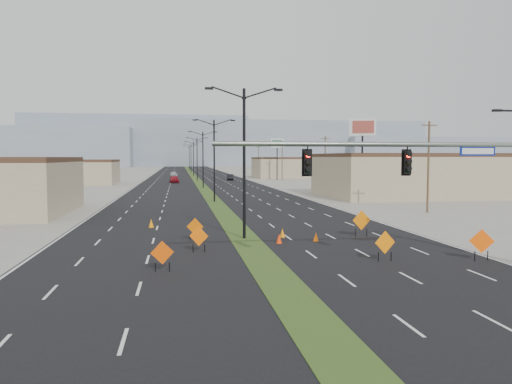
{
  "coord_description": "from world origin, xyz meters",
  "views": [
    {
      "loc": [
        -4.32,
        -20.89,
        5.48
      ],
      "look_at": [
        0.69,
        11.31,
        3.2
      ],
      "focal_mm": 35.0,
      "sensor_mm": 36.0,
      "label": 1
    }
  ],
  "objects": [
    {
      "name": "mesa_east",
      "position": [
        180.0,
        290.0,
        9.0
      ],
      "size": [
        160.0,
        50.0,
        18.0
      ],
      "primitive_type": "cube",
      "color": "gray",
      "rests_on": "ground"
    },
    {
      "name": "car_far",
      "position": [
        -5.7,
        122.61,
        0.64
      ],
      "size": [
        2.32,
        4.63,
        1.29
      ],
      "primitive_type": "imported",
      "rotation": [
        0.0,
        0.0,
        0.12
      ],
      "color": "#B1B6BB",
      "rests_on": "ground"
    },
    {
      "name": "streetlight_1",
      "position": [
        0.0,
        40.0,
        5.42
      ],
      "size": [
        5.15,
        0.24,
        10.02
      ],
      "color": "black",
      "rests_on": "ground"
    },
    {
      "name": "building_sw_far",
      "position": [
        -32.0,
        85.0,
        2.25
      ],
      "size": [
        30.0,
        14.0,
        4.5
      ],
      "primitive_type": "cube",
      "color": "tan",
      "rests_on": "ground"
    },
    {
      "name": "utility_pole_3",
      "position": [
        20.0,
        130.0,
        4.67
      ],
      "size": [
        1.6,
        0.2,
        9.0
      ],
      "color": "#4C3823",
      "rests_on": "ground"
    },
    {
      "name": "utility_pole_0",
      "position": [
        20.0,
        25.0,
        4.67
      ],
      "size": [
        1.6,
        0.2,
        9.0
      ],
      "color": "#4C3823",
      "rests_on": "ground"
    },
    {
      "name": "building_se_near",
      "position": [
        34.0,
        45.0,
        2.75
      ],
      "size": [
        36.0,
        18.0,
        5.5
      ],
      "primitive_type": "cube",
      "color": "tan",
      "rests_on": "ground"
    },
    {
      "name": "utility_pole_1",
      "position": [
        20.0,
        60.0,
        4.67
      ],
      "size": [
        1.6,
        0.2,
        9.0
      ],
      "color": "#4C3823",
      "rests_on": "ground"
    },
    {
      "name": "streetlight_6",
      "position": [
        0.0,
        180.0,
        5.42
      ],
      "size": [
        5.15,
        0.24,
        10.02
      ],
      "color": "black",
      "rests_on": "ground"
    },
    {
      "name": "construction_sign_0",
      "position": [
        -5.13,
        3.0,
        0.88
      ],
      "size": [
        1.1,
        0.31,
        1.5
      ],
      "rotation": [
        0.0,
        0.0,
        0.24
      ],
      "color": "#D84804",
      "rests_on": "ground"
    },
    {
      "name": "construction_sign_3",
      "position": [
        6.37,
        3.67,
        0.95
      ],
      "size": [
        1.2,
        0.27,
        1.61
      ],
      "rotation": [
        0.0,
        0.0,
        0.19
      ],
      "color": "orange",
      "rests_on": "ground"
    },
    {
      "name": "cone_2",
      "position": [
        2.65,
        12.15,
        0.32
      ],
      "size": [
        0.48,
        0.48,
        0.64
      ],
      "primitive_type": "cone",
      "rotation": [
        0.0,
        0.0,
        0.3
      ],
      "color": "orange",
      "rests_on": "ground"
    },
    {
      "name": "streetlight_5",
      "position": [
        0.0,
        152.0,
        5.42
      ],
      "size": [
        5.15,
        0.24,
        10.02
      ],
      "color": "black",
      "rests_on": "ground"
    },
    {
      "name": "road_surface",
      "position": [
        0.0,
        100.0,
        0.0
      ],
      "size": [
        25.0,
        400.0,
        0.02
      ],
      "primitive_type": "cube",
      "color": "black",
      "rests_on": "ground"
    },
    {
      "name": "streetlight_2",
      "position": [
        0.0,
        68.0,
        5.42
      ],
      "size": [
        5.15,
        0.24,
        10.02
      ],
      "color": "black",
      "rests_on": "ground"
    },
    {
      "name": "car_mid",
      "position": [
        7.92,
        97.73,
        0.71
      ],
      "size": [
        1.92,
        4.41,
        1.41
      ],
      "primitive_type": "imported",
      "rotation": [
        0.0,
        0.0,
        -0.1
      ],
      "color": "black",
      "rests_on": "ground"
    },
    {
      "name": "streetlight_3",
      "position": [
        0.0,
        96.0,
        5.42
      ],
      "size": [
        5.15,
        0.24,
        10.02
      ],
      "color": "black",
      "rests_on": "ground"
    },
    {
      "name": "mesa_center",
      "position": [
        40.0,
        300.0,
        14.0
      ],
      "size": [
        220.0,
        50.0,
        28.0
      ],
      "primitive_type": "cube",
      "color": "gray",
      "rests_on": "ground"
    },
    {
      "name": "utility_pole_2",
      "position": [
        20.0,
        95.0,
        4.67
      ],
      "size": [
        1.6,
        0.2,
        9.0
      ],
      "color": "#4C3823",
      "rests_on": "ground"
    },
    {
      "name": "cone_3",
      "position": [
        -6.47,
        18.45,
        0.34
      ],
      "size": [
        0.53,
        0.53,
        0.68
      ],
      "primitive_type": "cone",
      "rotation": [
        0.0,
        0.0,
        -0.36
      ],
      "color": "orange",
      "rests_on": "ground"
    },
    {
      "name": "construction_sign_1",
      "position": [
        -3.21,
        7.65,
        0.89
      ],
      "size": [
        1.07,
        0.47,
        1.52
      ],
      "rotation": [
        0.0,
        0.0,
        -0.39
      ],
      "color": "#FE6405",
      "rests_on": "ground"
    },
    {
      "name": "car_left",
      "position": [
        -5.23,
        87.06,
        0.77
      ],
      "size": [
        2.18,
        4.67,
        1.55
      ],
      "primitive_type": "imported",
      "rotation": [
        0.0,
        0.0,
        0.08
      ],
      "color": "maroon",
      "rests_on": "ground"
    },
    {
      "name": "pole_sign_east_near",
      "position": [
        19.51,
        41.62,
        8.69
      ],
      "size": [
        3.36,
        1.51,
        10.57
      ],
      "rotation": [
        0.0,
        0.0,
        -0.35
      ],
      "color": "black",
      "rests_on": "ground"
    },
    {
      "name": "mesa_backdrop",
      "position": [
        -30.0,
        320.0,
        16.0
      ],
      "size": [
        140.0,
        50.0,
        32.0
      ],
      "primitive_type": "cube",
      "color": "gray",
      "rests_on": "ground"
    },
    {
      "name": "signal_mast",
      "position": [
        8.56,
        2.0,
        4.79
      ],
      "size": [
        16.3,
        0.6,
        8.0
      ],
      "color": "slate",
      "rests_on": "ground"
    },
    {
      "name": "pole_sign_east_far",
      "position": [
        19.4,
        98.12,
        8.17
      ],
      "size": [
        3.26,
        0.45,
        9.97
      ],
      "rotation": [
        0.0,
        0.0,
        -0.02
      ],
      "color": "black",
      "rests_on": "ground"
    },
    {
      "name": "median_strip",
      "position": [
        0.0,
        100.0,
        0.0
      ],
      "size": [
        2.0,
        400.0,
        0.04
      ],
      "primitive_type": "cube",
      "color": "#384E1C",
      "rests_on": "ground"
    },
    {
      "name": "construction_sign_5",
      "position": [
        8.11,
        11.67,
        1.09
      ],
      "size": [
        1.36,
        0.29,
        1.84
      ],
      "rotation": [
        0.0,
        0.0,
        0.18
      ],
      "color": "#DB6B04",
      "rests_on": "ground"
    },
    {
      "name": "cone_1",
      "position": [
        4.47,
        10.26,
        0.3
      ],
      "size": [
        0.37,
        0.37,
        0.59
      ],
      "primitive_type": "cone",
      "rotation": [
        0.0,
        0.0,
        0.03
      ],
      "color": "#F55F05",
      "rests_on": "ground"
    },
    {
      "name": "construction_sign_4",
      "position": [
        11.46,
        3.0,
        1.0
      ],
      "size": [
        1.2,
        0.51,
        1.7
      ],
      "rotation": [
        0.0,
        0.0,
        -0.38
      ],
      "color": "#FF5305",
      "rests_on": "ground"
    },
    {
      "name": "streetlight_0",
      "position": [
        0.0,
        12.0,
        5.42
      ],
      "size": [
        5.15,
        0.24,
        10.02
      ],
      "color": "black",
      "rests_on": "ground"
    },
    {
      "name": "cone_0",
      "position": [
        1.94,
        9.84,
        0.32
      ],
      "size": [
        0.43,
        0.43,
        0.63
      ],
      "primitive_type": "cone",
      "rotation": [
        0.0,
        0.0,
        -0.15
      ],
      "color": "#FF3505",
      "rests_on": "ground"
    },
    {
      "name": "ground",
      "position": [
        0.0,
        0.0,
        0.0
      ],
      "size": [
        600.0,
        600.0,
        0.0
      ],
      "primitive_type": "plane",
      "color": "gray",
      "rests_on": "ground"
    },
    {
      "name": "construction_sign_2",
      "position": [
        -3.29,
        11.69,
        0.88
      ],
      "size": [
        1.08,
        0.41,
        1.51
      ],
      "rotation": [
        0.0,
        0.0,
        -0.34
      ],
      "color": "#D65D04",
      "rests_on": "ground"
    },
    {
      "name": "streetlight_4",
      "position": [
        0.0,
        124.0,
        5.42
      ],
      "size": [
        5.15,
        0.24,
        10.02
      ],
      "color": "black",
      "rests_on": "ground"
    },
    {
      "name": "building_se_far",
      "position": [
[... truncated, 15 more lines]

